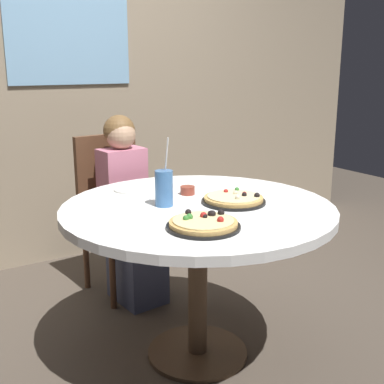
{
  "coord_description": "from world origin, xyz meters",
  "views": [
    {
      "loc": [
        -1.16,
        -1.8,
        1.37
      ],
      "look_at": [
        0.0,
        0.05,
        0.8
      ],
      "focal_mm": 46.55,
      "sensor_mm": 36.0,
      "label": 1
    }
  ],
  "objects_px": {
    "pizza_cheese": "(203,224)",
    "sauce_bowl": "(188,190)",
    "diner_child": "(130,219)",
    "dining_table": "(198,226)",
    "soda_cup": "(164,188)",
    "chair_wooden": "(115,205)",
    "pizza_veggie": "(234,199)",
    "plate_small": "(132,189)"
  },
  "relations": [
    {
      "from": "pizza_cheese",
      "to": "sauce_bowl",
      "type": "bearing_deg",
      "value": 65.25
    },
    {
      "from": "diner_child",
      "to": "pizza_cheese",
      "type": "height_order",
      "value": "diner_child"
    },
    {
      "from": "dining_table",
      "to": "soda_cup",
      "type": "bearing_deg",
      "value": 151.2
    },
    {
      "from": "chair_wooden",
      "to": "sauce_bowl",
      "type": "bearing_deg",
      "value": -84.76
    },
    {
      "from": "pizza_cheese",
      "to": "sauce_bowl",
      "type": "relative_size",
      "value": 4.13
    },
    {
      "from": "chair_wooden",
      "to": "pizza_cheese",
      "type": "relative_size",
      "value": 3.29
    },
    {
      "from": "dining_table",
      "to": "sauce_bowl",
      "type": "xyz_separation_m",
      "value": [
        0.06,
        0.19,
        0.12
      ]
    },
    {
      "from": "pizza_veggie",
      "to": "chair_wooden",
      "type": "bearing_deg",
      "value": 99.75
    },
    {
      "from": "soda_cup",
      "to": "dining_table",
      "type": "bearing_deg",
      "value": -28.8
    },
    {
      "from": "diner_child",
      "to": "soda_cup",
      "type": "relative_size",
      "value": 3.52
    },
    {
      "from": "chair_wooden",
      "to": "diner_child",
      "type": "height_order",
      "value": "diner_child"
    },
    {
      "from": "chair_wooden",
      "to": "soda_cup",
      "type": "xyz_separation_m",
      "value": [
        -0.12,
        -0.85,
        0.3
      ]
    },
    {
      "from": "pizza_cheese",
      "to": "plate_small",
      "type": "relative_size",
      "value": 1.61
    },
    {
      "from": "dining_table",
      "to": "pizza_veggie",
      "type": "height_order",
      "value": "pizza_veggie"
    },
    {
      "from": "pizza_veggie",
      "to": "soda_cup",
      "type": "distance_m",
      "value": 0.32
    },
    {
      "from": "sauce_bowl",
      "to": "plate_small",
      "type": "height_order",
      "value": "sauce_bowl"
    },
    {
      "from": "diner_child",
      "to": "plate_small",
      "type": "bearing_deg",
      "value": -112.43
    },
    {
      "from": "dining_table",
      "to": "sauce_bowl",
      "type": "bearing_deg",
      "value": 72.14
    },
    {
      "from": "pizza_cheese",
      "to": "plate_small",
      "type": "distance_m",
      "value": 0.68
    },
    {
      "from": "diner_child",
      "to": "soda_cup",
      "type": "xyz_separation_m",
      "value": [
        -0.14,
        -0.67,
        0.35
      ]
    },
    {
      "from": "chair_wooden",
      "to": "pizza_cheese",
      "type": "distance_m",
      "value": 1.23
    },
    {
      "from": "chair_wooden",
      "to": "soda_cup",
      "type": "relative_size",
      "value": 3.09
    },
    {
      "from": "dining_table",
      "to": "soda_cup",
      "type": "distance_m",
      "value": 0.23
    },
    {
      "from": "pizza_cheese",
      "to": "plate_small",
      "type": "height_order",
      "value": "pizza_cheese"
    },
    {
      "from": "chair_wooden",
      "to": "sauce_bowl",
      "type": "height_order",
      "value": "chair_wooden"
    },
    {
      "from": "dining_table",
      "to": "chair_wooden",
      "type": "bearing_deg",
      "value": 90.49
    },
    {
      "from": "dining_table",
      "to": "pizza_cheese",
      "type": "distance_m",
      "value": 0.34
    },
    {
      "from": "diner_child",
      "to": "soda_cup",
      "type": "bearing_deg",
      "value": -101.69
    },
    {
      "from": "dining_table",
      "to": "pizza_cheese",
      "type": "relative_size",
      "value": 4.24
    },
    {
      "from": "soda_cup",
      "to": "sauce_bowl",
      "type": "bearing_deg",
      "value": 30.52
    },
    {
      "from": "diner_child",
      "to": "pizza_veggie",
      "type": "distance_m",
      "value": 0.86
    },
    {
      "from": "chair_wooden",
      "to": "pizza_cheese",
      "type": "height_order",
      "value": "chair_wooden"
    },
    {
      "from": "pizza_cheese",
      "to": "sauce_bowl",
      "type": "xyz_separation_m",
      "value": [
        0.21,
        0.46,
        0.0
      ]
    },
    {
      "from": "diner_child",
      "to": "plate_small",
      "type": "xyz_separation_m",
      "value": [
        -0.14,
        -0.34,
        0.27
      ]
    },
    {
      "from": "soda_cup",
      "to": "pizza_cheese",
      "type": "bearing_deg",
      "value": -93.55
    },
    {
      "from": "pizza_veggie",
      "to": "sauce_bowl",
      "type": "xyz_separation_m",
      "value": [
        -0.1,
        0.24,
        0.0
      ]
    },
    {
      "from": "sauce_bowl",
      "to": "plate_small",
      "type": "xyz_separation_m",
      "value": [
        -0.19,
        0.22,
        -0.02
      ]
    },
    {
      "from": "dining_table",
      "to": "pizza_cheese",
      "type": "height_order",
      "value": "pizza_cheese"
    },
    {
      "from": "soda_cup",
      "to": "plate_small",
      "type": "distance_m",
      "value": 0.34
    },
    {
      "from": "pizza_veggie",
      "to": "soda_cup",
      "type": "bearing_deg",
      "value": 156.76
    },
    {
      "from": "dining_table",
      "to": "chair_wooden",
      "type": "height_order",
      "value": "chair_wooden"
    },
    {
      "from": "pizza_veggie",
      "to": "soda_cup",
      "type": "height_order",
      "value": "soda_cup"
    }
  ]
}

